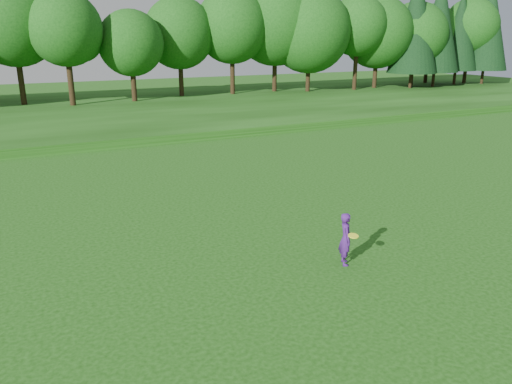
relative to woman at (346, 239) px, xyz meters
name	(u,v)px	position (x,y,z in m)	size (l,w,h in m)	color
ground	(201,291)	(-4.49, 0.34, -0.81)	(140.00, 140.00, 0.00)	#16400C
berm	(60,114)	(-4.49, 34.34, -0.51)	(130.00, 30.00, 0.60)	#16400C
walking_path	(86,148)	(-4.49, 20.34, -0.79)	(130.00, 1.60, 0.04)	gray
treeline	(45,18)	(-4.49, 38.34, 7.29)	(104.00, 7.00, 15.00)	#11450F
woman	(346,239)	(0.00, 0.00, 0.00)	(0.60, 0.91, 1.62)	#45186E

